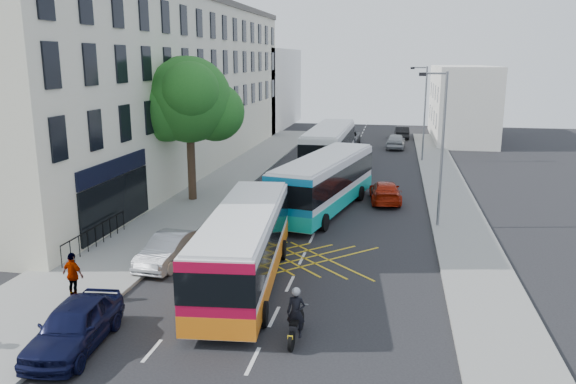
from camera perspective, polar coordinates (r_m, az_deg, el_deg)
The scene contains 21 objects.
ground at distance 20.03m, azimuth -1.42°, elevation -12.55°, with size 120.00×120.00×0.00m, color black.
pavement_left at distance 35.92m, azimuth -9.64°, elevation -0.80°, with size 5.00×70.00×0.15m, color gray.
pavement_right at distance 33.93m, azimuth 16.62°, elevation -2.03°, with size 3.00×70.00×0.15m, color gray.
terrace_main at distance 45.76m, azimuth -12.36°, elevation 10.56°, with size 8.30×45.00×13.50m.
terrace_far at distance 74.85m, azimuth -3.04°, elevation 10.48°, with size 8.00×20.00×10.00m, color silver.
building_right at distance 66.16m, azimuth 17.20°, elevation 8.66°, with size 6.00×18.00×8.00m, color silver.
street_tree at distance 34.92m, azimuth -10.08°, elevation 9.12°, with size 6.30×5.70×8.80m.
lamp_near at distance 29.98m, azimuth 15.25°, elevation 4.97°, with size 1.45×0.15×8.00m.
lamp_far at distance 49.82m, azimuth 13.62°, elevation 8.24°, with size 1.45×0.15×8.00m.
railings at distance 27.80m, azimuth -18.98°, elevation -4.18°, with size 0.08×5.60×1.14m, color black, non-canonical shape.
bus_near at distance 22.23m, azimuth -4.47°, elevation -5.46°, with size 3.55×10.97×3.03m.
bus_mid at distance 32.89m, azimuth 3.75°, elevation 0.98°, with size 4.99×11.88×3.26m.
bus_far at distance 45.40m, azimuth 4.22°, elevation 4.56°, with size 3.27×12.41×3.48m.
motorbike at distance 18.17m, azimuth 0.83°, elevation -12.43°, with size 0.61×2.04×1.80m.
parked_car_blue at distance 18.96m, azimuth -20.86°, elevation -12.55°, with size 1.76×4.38×1.49m, color black.
parked_car_silver at distance 25.06m, azimuth -11.98°, elevation -5.74°, with size 1.43×4.10×1.35m, color #A0A2A7.
red_hatchback at distance 35.63m, azimuth 9.84°, elevation 0.03°, with size 1.83×4.51×1.31m, color #9F1A06.
distant_car_grey at distance 58.69m, azimuth 6.00°, elevation 5.46°, with size 2.50×5.43×1.51m, color #43464C.
distant_car_silver at distance 57.31m, azimuth 10.89°, elevation 5.11°, with size 1.79×4.45×1.52m, color #9DA0A5.
distant_car_dark at distance 64.87m, azimuth 11.49°, elevation 5.97°, with size 1.47×4.20×1.38m, color black.
pedestrian_far at distance 22.34m, azimuth -20.99°, elevation -7.87°, with size 1.00×0.42×1.70m, color gray.
Camera 1 is at (3.86, -17.60, 8.75)m, focal length 35.00 mm.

